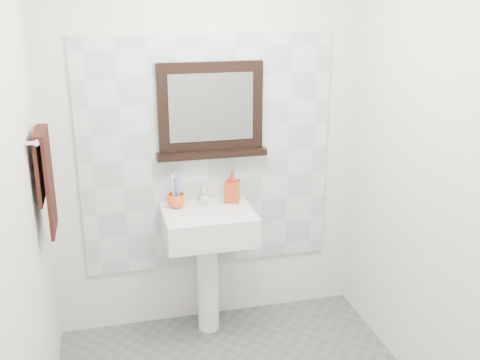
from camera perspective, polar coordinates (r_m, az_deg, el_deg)
name	(u,v)px	position (r m, az deg, el deg)	size (l,w,h in m)	color
back_wall	(207,139)	(3.56, -3.35, 4.13)	(2.00, 0.01, 2.50)	silver
front_wall	(361,333)	(1.60, 12.20, -14.91)	(2.00, 0.01, 2.50)	silver
left_wall	(18,218)	(2.47, -21.62, -3.57)	(0.01, 2.20, 2.50)	silver
right_wall	(449,180)	(2.94, 20.49, -0.04)	(0.01, 2.20, 2.50)	silver
splashback	(208,155)	(3.57, -3.28, 2.53)	(1.60, 0.02, 1.50)	silver
pedestal_sink	(208,238)	(3.52, -3.24, -5.88)	(0.55, 0.44, 0.96)	white
toothbrush_cup	(176,201)	(3.50, -6.50, -2.10)	(0.11, 0.11, 0.09)	#FD5F1D
toothbrushes	(176,189)	(3.48, -6.50, -0.87)	(0.05, 0.04, 0.21)	white
soap_dispenser	(232,186)	(3.56, -0.80, -0.66)	(0.09, 0.09, 0.20)	#AF1414
framed_mirror	(211,112)	(3.48, -3.01, 6.90)	(0.69, 0.11, 0.59)	black
towel_bar	(39,134)	(3.01, -19.73, 4.44)	(0.07, 0.40, 0.03)	silver
hand_towel	(45,173)	(3.06, -19.18, 0.63)	(0.06, 0.30, 0.55)	black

